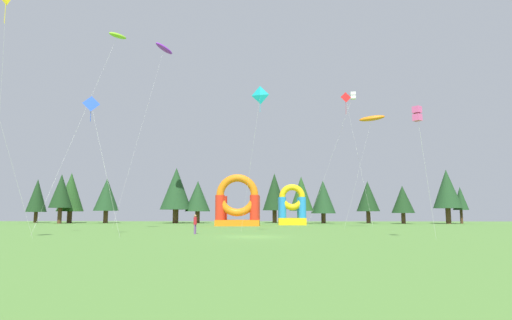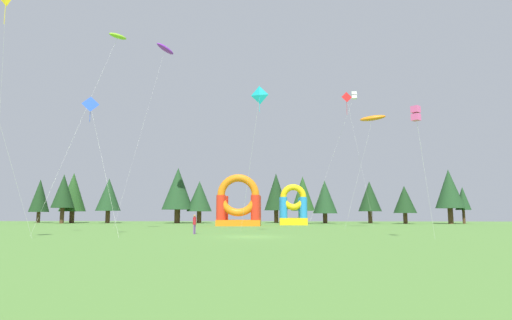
{
  "view_description": "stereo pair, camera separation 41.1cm",
  "coord_description": "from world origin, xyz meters",
  "px_view_note": "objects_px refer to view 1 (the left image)",
  "views": [
    {
      "loc": [
        1.45,
        -33.71,
        1.9
      ],
      "look_at": [
        0.0,
        11.79,
        7.64
      ],
      "focal_mm": 29.38,
      "sensor_mm": 36.0,
      "label": 1
    },
    {
      "loc": [
        1.86,
        -33.69,
        1.9
      ],
      "look_at": [
        0.0,
        11.79,
        7.64
      ],
      "focal_mm": 29.38,
      "sensor_mm": 36.0,
      "label": 2
    }
  ],
  "objects_px": {
    "kite_blue_diamond": "(91,106)",
    "kite_purple_parafoil": "(164,49)",
    "person_midfield": "(195,222)",
    "kite_red_diamond": "(346,99)",
    "inflatable_red_slide": "(292,210)",
    "kite_orange_parafoil": "(372,118)",
    "kite_yellow_diamond": "(5,1)",
    "kite_cyan_diamond": "(260,96)",
    "inflatable_orange_dome": "(238,207)",
    "kite_pink_box": "(417,114)",
    "kite_white_box": "(353,96)",
    "kite_lime_parafoil": "(118,36)"
  },
  "relations": [
    {
      "from": "kite_cyan_diamond",
      "to": "inflatable_orange_dome",
      "type": "xyz_separation_m",
      "value": [
        -3.73,
        22.12,
        -10.22
      ]
    },
    {
      "from": "kite_cyan_diamond",
      "to": "kite_purple_parafoil",
      "type": "height_order",
      "value": "kite_purple_parafoil"
    },
    {
      "from": "kite_blue_diamond",
      "to": "kite_purple_parafoil",
      "type": "height_order",
      "value": "kite_purple_parafoil"
    },
    {
      "from": "kite_yellow_diamond",
      "to": "kite_pink_box",
      "type": "distance_m",
      "value": 33.22
    },
    {
      "from": "inflatable_red_slide",
      "to": "person_midfield",
      "type": "bearing_deg",
      "value": -109.85
    },
    {
      "from": "kite_purple_parafoil",
      "to": "kite_lime_parafoil",
      "type": "relative_size",
      "value": 1.31
    },
    {
      "from": "person_midfield",
      "to": "inflatable_orange_dome",
      "type": "relative_size",
      "value": 0.23
    },
    {
      "from": "kite_white_box",
      "to": "kite_cyan_diamond",
      "type": "relative_size",
      "value": 1.42
    },
    {
      "from": "kite_pink_box",
      "to": "person_midfield",
      "type": "distance_m",
      "value": 20.65
    },
    {
      "from": "kite_lime_parafoil",
      "to": "kite_orange_parafoil",
      "type": "bearing_deg",
      "value": 19.33
    },
    {
      "from": "kite_orange_parafoil",
      "to": "kite_yellow_diamond",
      "type": "xyz_separation_m",
      "value": [
        -34.01,
        -21.26,
        4.93
      ]
    },
    {
      "from": "kite_orange_parafoil",
      "to": "person_midfield",
      "type": "height_order",
      "value": "kite_orange_parafoil"
    },
    {
      "from": "kite_white_box",
      "to": "kite_pink_box",
      "type": "height_order",
      "value": "kite_white_box"
    },
    {
      "from": "kite_red_diamond",
      "to": "kite_lime_parafoil",
      "type": "height_order",
      "value": "kite_lime_parafoil"
    },
    {
      "from": "kite_cyan_diamond",
      "to": "kite_lime_parafoil",
      "type": "relative_size",
      "value": 0.65
    },
    {
      "from": "kite_orange_parafoil",
      "to": "kite_lime_parafoil",
      "type": "xyz_separation_m",
      "value": [
        -29.04,
        -10.19,
        6.83
      ]
    },
    {
      "from": "kite_red_diamond",
      "to": "kite_cyan_diamond",
      "type": "height_order",
      "value": "kite_red_diamond"
    },
    {
      "from": "kite_red_diamond",
      "to": "kite_lime_parafoil",
      "type": "xyz_separation_m",
      "value": [
        -26.68,
        -14.88,
        3.03
      ]
    },
    {
      "from": "kite_red_diamond",
      "to": "inflatable_orange_dome",
      "type": "xyz_separation_m",
      "value": [
        -15.24,
        4.37,
        -14.75
      ]
    },
    {
      "from": "person_midfield",
      "to": "inflatable_red_slide",
      "type": "distance_m",
      "value": 30.01
    },
    {
      "from": "kite_white_box",
      "to": "kite_orange_parafoil",
      "type": "relative_size",
      "value": 1.36
    },
    {
      "from": "kite_orange_parafoil",
      "to": "kite_red_diamond",
      "type": "height_order",
      "value": "kite_red_diamond"
    },
    {
      "from": "kite_cyan_diamond",
      "to": "person_midfield",
      "type": "bearing_deg",
      "value": -167.03
    },
    {
      "from": "kite_yellow_diamond",
      "to": "inflatable_red_slide",
      "type": "xyz_separation_m",
      "value": [
        24.54,
        35.05,
        -16.3
      ]
    },
    {
      "from": "person_midfield",
      "to": "kite_orange_parafoil",
      "type": "bearing_deg",
      "value": 148.82
    },
    {
      "from": "kite_orange_parafoil",
      "to": "person_midfield",
      "type": "xyz_separation_m",
      "value": [
        -19.66,
        -14.4,
        -12.69
      ]
    },
    {
      "from": "kite_red_diamond",
      "to": "inflatable_orange_dome",
      "type": "distance_m",
      "value": 21.66
    },
    {
      "from": "kite_cyan_diamond",
      "to": "kite_yellow_diamond",
      "type": "xyz_separation_m",
      "value": [
        -20.14,
        -8.19,
        5.66
      ]
    },
    {
      "from": "kite_yellow_diamond",
      "to": "kite_lime_parafoil",
      "type": "relative_size",
      "value": 0.92
    },
    {
      "from": "kite_cyan_diamond",
      "to": "kite_yellow_diamond",
      "type": "bearing_deg",
      "value": -157.87
    },
    {
      "from": "kite_white_box",
      "to": "kite_cyan_diamond",
      "type": "xyz_separation_m",
      "value": [
        -13.13,
        -20.67,
        -5.81
      ]
    },
    {
      "from": "kite_yellow_diamond",
      "to": "inflatable_red_slide",
      "type": "bearing_deg",
      "value": 55.01
    },
    {
      "from": "kite_blue_diamond",
      "to": "kite_purple_parafoil",
      "type": "bearing_deg",
      "value": 92.53
    },
    {
      "from": "kite_blue_diamond",
      "to": "kite_orange_parafoil",
      "type": "distance_m",
      "value": 33.58
    },
    {
      "from": "kite_white_box",
      "to": "kite_red_diamond",
      "type": "height_order",
      "value": "kite_white_box"
    },
    {
      "from": "kite_red_diamond",
      "to": "kite_lime_parafoil",
      "type": "relative_size",
      "value": 0.86
    },
    {
      "from": "kite_blue_diamond",
      "to": "inflatable_orange_dome",
      "type": "height_order",
      "value": "kite_blue_diamond"
    },
    {
      "from": "kite_yellow_diamond",
      "to": "inflatable_red_slide",
      "type": "height_order",
      "value": "kite_yellow_diamond"
    },
    {
      "from": "person_midfield",
      "to": "kite_red_diamond",
      "type": "bearing_deg",
      "value": 160.42
    },
    {
      "from": "kite_lime_parafoil",
      "to": "inflatable_red_slide",
      "type": "height_order",
      "value": "kite_lime_parafoil"
    },
    {
      "from": "kite_blue_diamond",
      "to": "inflatable_orange_dome",
      "type": "relative_size",
      "value": 1.52
    },
    {
      "from": "person_midfield",
      "to": "kite_blue_diamond",
      "type": "bearing_deg",
      "value": -40.02
    },
    {
      "from": "kite_white_box",
      "to": "kite_pink_box",
      "type": "relative_size",
      "value": 2.02
    },
    {
      "from": "kite_blue_diamond",
      "to": "person_midfield",
      "type": "bearing_deg",
      "value": 27.38
    },
    {
      "from": "kite_cyan_diamond",
      "to": "inflatable_orange_dome",
      "type": "bearing_deg",
      "value": 99.56
    },
    {
      "from": "kite_purple_parafoil",
      "to": "kite_yellow_diamond",
      "type": "bearing_deg",
      "value": -99.5
    },
    {
      "from": "kite_purple_parafoil",
      "to": "inflatable_orange_dome",
      "type": "xyz_separation_m",
      "value": [
        11.4,
        0.33,
        -24.06
      ]
    },
    {
      "from": "kite_cyan_diamond",
      "to": "person_midfield",
      "type": "relative_size",
      "value": 7.89
    },
    {
      "from": "kite_white_box",
      "to": "kite_yellow_diamond",
      "type": "xyz_separation_m",
      "value": [
        -33.27,
        -28.86,
        -0.15
      ]
    },
    {
      "from": "inflatable_orange_dome",
      "to": "kite_pink_box",
      "type": "bearing_deg",
      "value": -63.73
    }
  ]
}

